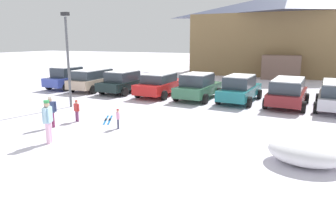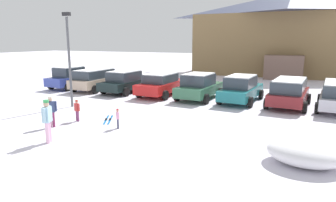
% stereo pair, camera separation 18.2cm
% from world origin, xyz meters
% --- Properties ---
extents(ground, '(160.00, 160.00, 0.00)m').
position_xyz_m(ground, '(0.00, 0.00, 0.00)').
color(ground, silver).
extents(ski_lodge, '(20.53, 12.01, 9.11)m').
position_xyz_m(ski_lodge, '(4.64, 31.19, 4.61)').
color(ski_lodge, olive).
rests_on(ski_lodge, ground).
extents(parked_blue_hatchback, '(2.24, 4.14, 1.77)m').
position_xyz_m(parked_blue_hatchback, '(-10.79, 12.47, 0.88)').
color(parked_blue_hatchback, '#3748A7').
rests_on(parked_blue_hatchback, ground).
extents(parked_beige_suv, '(2.25, 4.23, 1.65)m').
position_xyz_m(parked_beige_suv, '(-8.30, 12.41, 0.89)').
color(parked_beige_suv, tan).
rests_on(parked_beige_suv, ground).
extents(parked_black_sedan, '(2.43, 4.64, 1.64)m').
position_xyz_m(parked_black_sedan, '(-5.61, 12.58, 0.83)').
color(parked_black_sedan, black).
rests_on(parked_black_sedan, ground).
extents(parked_red_sedan, '(2.37, 4.80, 1.60)m').
position_xyz_m(parked_red_sedan, '(-2.58, 12.54, 0.82)').
color(parked_red_sedan, red).
rests_on(parked_red_sedan, ground).
extents(parked_green_coupe, '(2.42, 4.41, 1.73)m').
position_xyz_m(parked_green_coupe, '(0.26, 12.35, 0.86)').
color(parked_green_coupe, '#346A4B').
rests_on(parked_green_coupe, ground).
extents(parked_teal_hatchback, '(2.36, 4.83, 1.70)m').
position_xyz_m(parked_teal_hatchback, '(2.97, 12.61, 0.85)').
color(parked_teal_hatchback, '#1C7075').
rests_on(parked_teal_hatchback, ground).
extents(parked_maroon_van, '(2.48, 4.57, 1.65)m').
position_xyz_m(parked_maroon_van, '(5.80, 12.41, 0.89)').
color(parked_maroon_van, maroon).
rests_on(parked_maroon_van, ground).
extents(skier_child_in_red_jacket, '(0.38, 0.21, 1.05)m').
position_xyz_m(skier_child_in_red_jacket, '(-3.30, 4.65, 0.59)').
color(skier_child_in_red_jacket, '#773965').
rests_on(skier_child_in_red_jacket, ground).
extents(skier_child_in_pink_snowsuit, '(0.23, 0.27, 0.89)m').
position_xyz_m(skier_child_in_pink_snowsuit, '(-0.84, 4.45, 0.50)').
color(skier_child_in_pink_snowsuit, '#343652').
rests_on(skier_child_in_pink_snowsuit, ground).
extents(skier_teen_in_navy_coat, '(0.36, 0.44, 1.41)m').
position_xyz_m(skier_teen_in_navy_coat, '(-3.66, 3.37, 0.79)').
color(skier_teen_in_navy_coat, '#7D2B52').
rests_on(skier_teen_in_navy_coat, ground).
extents(skier_adult_in_blue_parka, '(0.38, 0.58, 1.67)m').
position_xyz_m(skier_adult_in_blue_parka, '(-2.19, 1.77, 0.94)').
color(skier_adult_in_blue_parka, '#DFA9C7').
rests_on(skier_adult_in_blue_parka, ground).
extents(pair_of_skis, '(1.05, 1.64, 0.08)m').
position_xyz_m(pair_of_skis, '(-2.10, 5.46, 0.02)').
color(pair_of_skis, '#1968B2').
rests_on(pair_of_skis, ground).
extents(lamp_post, '(0.44, 0.24, 5.39)m').
position_xyz_m(lamp_post, '(-5.84, 7.10, 3.04)').
color(lamp_post, '#515459').
rests_on(lamp_post, ground).
extents(plowed_snow_pile, '(2.34, 1.87, 0.81)m').
position_xyz_m(plowed_snow_pile, '(6.75, 3.58, 0.40)').
color(plowed_snow_pile, white).
rests_on(plowed_snow_pile, ground).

